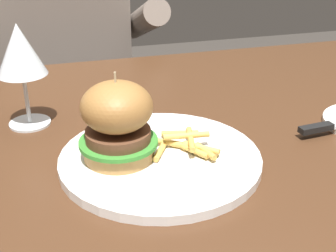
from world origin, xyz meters
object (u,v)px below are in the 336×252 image
Objects in this scene: burger_sandwich at (117,121)px; wine_glass at (20,52)px; main_plate at (160,159)px; diner_person at (69,90)px.

burger_sandwich is 0.74× the size of wine_glass.
main_plate is 0.25× the size of diner_person.
wine_glass is at bearing 134.19° from main_plate.
diner_person reaches higher than wine_glass.
main_plate is 0.09m from burger_sandwich.
burger_sandwich is at bearing 170.74° from main_plate.
wine_glass is (-0.18, 0.19, 0.12)m from main_plate.
main_plate is 0.29m from wine_glass.
diner_person reaches higher than burger_sandwich.
diner_person is at bearing 80.70° from wine_glass.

